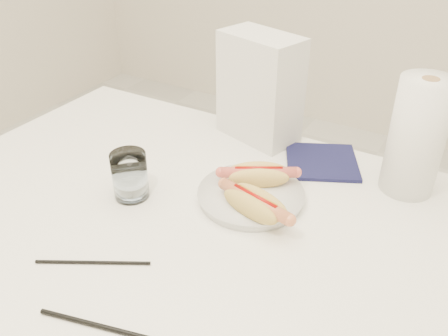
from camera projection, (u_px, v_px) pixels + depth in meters
The scene contains 10 objects.
table at pixel (199, 241), 0.93m from camera, with size 1.20×0.80×0.75m.
plate at pixel (251, 196), 0.94m from camera, with size 0.20×0.20×0.02m, color silver.
hotdog_left at pixel (258, 175), 0.96m from camera, with size 0.14×0.11×0.04m.
hotdog_right at pixel (255, 204), 0.87m from camera, with size 0.16×0.09×0.04m.
water_glass at pixel (130, 175), 0.93m from camera, with size 0.07×0.07×0.10m, color silver.
chopstick_near at pixel (93, 262), 0.79m from camera, with size 0.01×0.01×0.19m, color black.
chopstick_far at pixel (117, 330), 0.67m from camera, with size 0.01×0.01×0.24m, color black.
napkin_box at pixel (260, 88), 1.11m from camera, with size 0.19×0.11×0.25m, color silver.
navy_napkin at pixel (322, 162), 1.06m from camera, with size 0.15×0.15×0.01m, color #121339.
paper_towel_roll at pixel (417, 137), 0.92m from camera, with size 0.11×0.11×0.24m, color white.
Camera 1 is at (0.40, -0.59, 1.31)m, focal length 38.10 mm.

